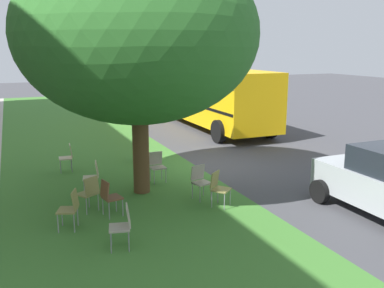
# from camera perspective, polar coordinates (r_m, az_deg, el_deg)

# --- Properties ---
(ground) EXTENTS (80.00, 80.00, 0.00)m
(ground) POSITION_cam_1_polar(r_m,az_deg,el_deg) (13.87, 1.95, -3.29)
(ground) COLOR #424247
(grass_verge) EXTENTS (48.00, 6.00, 0.01)m
(grass_verge) POSITION_cam_1_polar(r_m,az_deg,el_deg) (12.89, -11.08, -4.78)
(grass_verge) COLOR #3D752D
(grass_verge) RESTS_ON ground
(street_tree) EXTENTS (6.13, 6.13, 6.44)m
(street_tree) POSITION_cam_1_polar(r_m,az_deg,el_deg) (11.10, -7.33, 14.39)
(street_tree) COLOR brown
(street_tree) RESTS_ON ground
(chair_0) EXTENTS (0.50, 0.51, 0.88)m
(chair_0) POSITION_cam_1_polar(r_m,az_deg,el_deg) (8.46, -9.28, -10.54)
(chair_0) COLOR #ADA393
(chair_0) RESTS_ON ground
(chair_1) EXTENTS (0.50, 0.49, 0.88)m
(chair_1) POSITION_cam_1_polar(r_m,az_deg,el_deg) (11.01, 1.10, -4.78)
(chair_1) COLOR #ADA393
(chair_1) RESTS_ON ground
(chair_2) EXTENTS (0.59, 0.58, 0.88)m
(chair_2) POSITION_cam_1_polar(r_m,az_deg,el_deg) (10.50, 3.60, -5.68)
(chair_2) COLOR olive
(chair_2) RESTS_ON ground
(chair_3) EXTENTS (0.49, 0.50, 0.88)m
(chair_3) POSITION_cam_1_polar(r_m,az_deg,el_deg) (10.05, -11.08, -6.78)
(chair_3) COLOR brown
(chair_3) RESTS_ON ground
(chair_4) EXTENTS (0.53, 0.54, 0.88)m
(chair_4) POSITION_cam_1_polar(r_m,az_deg,el_deg) (9.54, -16.05, -8.12)
(chair_4) COLOR olive
(chair_4) RESTS_ON ground
(chair_5) EXTENTS (0.49, 0.50, 0.88)m
(chair_5) POSITION_cam_1_polar(r_m,az_deg,el_deg) (11.69, -13.18, -4.07)
(chair_5) COLOR beige
(chair_5) RESTS_ON ground
(chair_6) EXTENTS (0.44, 0.43, 0.88)m
(chair_6) POSITION_cam_1_polar(r_m,az_deg,el_deg) (12.44, -4.74, -2.75)
(chair_6) COLOR #ADA393
(chair_6) RESTS_ON ground
(chair_7) EXTENTS (0.47, 0.46, 0.88)m
(chair_7) POSITION_cam_1_polar(r_m,az_deg,el_deg) (14.58, -6.98, -0.47)
(chair_7) COLOR #ADA393
(chair_7) RESTS_ON ground
(chair_8) EXTENTS (0.45, 0.45, 0.88)m
(chair_8) POSITION_cam_1_polar(r_m,az_deg,el_deg) (13.97, -16.40, -1.50)
(chair_8) COLOR beige
(chair_8) RESTS_ON ground
(chair_9) EXTENTS (0.57, 0.57, 0.88)m
(chair_9) POSITION_cam_1_polar(r_m,az_deg,el_deg) (10.41, -13.70, -6.20)
(chair_9) COLOR olive
(chair_9) RESTS_ON ground
(school_bus) EXTENTS (10.40, 2.80, 2.88)m
(school_bus) POSITION_cam_1_polar(r_m,az_deg,el_deg) (21.42, 1.83, 7.23)
(school_bus) COLOR yellow
(school_bus) RESTS_ON ground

